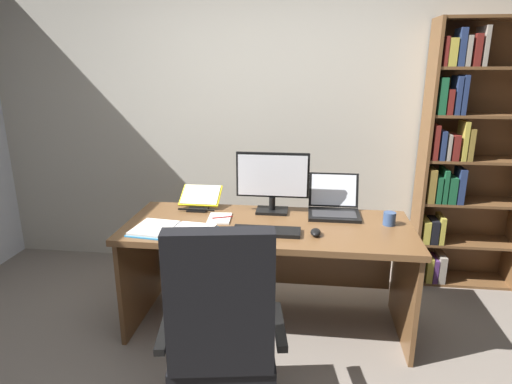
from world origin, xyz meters
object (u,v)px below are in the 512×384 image
at_px(bookshelf, 462,159).
at_px(open_binder, 173,230).
at_px(pen, 222,217).
at_px(keyboard, 267,231).
at_px(computer_mouse, 316,232).
at_px(monitor, 273,182).
at_px(desk, 269,247).
at_px(office_chair, 222,346).
at_px(coffee_mug, 389,219).
at_px(reading_stand_with_book, 200,198).
at_px(laptop, 334,206).
at_px(notepad, 220,218).

relative_size(bookshelf, open_binder, 3.86).
bearing_deg(pen, bookshelf, 23.73).
relative_size(keyboard, computer_mouse, 4.04).
height_order(monitor, keyboard, monitor).
bearing_deg(desk, office_chair, -97.57).
distance_m(office_chair, open_binder, 0.89).
bearing_deg(coffee_mug, reading_stand_with_book, 170.37).
height_order(desk, office_chair, office_chair).
relative_size(office_chair, monitor, 2.16).
xyz_separation_m(office_chair, reading_stand_with_book, (-0.40, 1.22, 0.35)).
distance_m(keyboard, open_binder, 0.59).
bearing_deg(pen, desk, 3.27).
relative_size(laptop, coffee_mug, 4.07).
xyz_separation_m(pen, coffee_mug, (1.10, 0.02, 0.03)).
height_order(keyboard, pen, keyboard).
relative_size(bookshelf, laptop, 5.94).
xyz_separation_m(monitor, notepad, (-0.34, -0.19, -0.21)).
xyz_separation_m(notepad, pen, (0.02, 0.00, 0.01)).
distance_m(computer_mouse, pen, 0.66).
bearing_deg(notepad, keyboard, -32.13).
xyz_separation_m(bookshelf, office_chair, (-1.57, -1.75, -0.58)).
relative_size(desk, keyboard, 4.46).
bearing_deg(pen, keyboard, -33.70).
distance_m(open_binder, coffee_mug, 1.40).
height_order(monitor, pen, monitor).
bearing_deg(keyboard, reading_stand_with_book, 139.18).
height_order(desk, coffee_mug, coffee_mug).
distance_m(office_chair, monitor, 1.28).
height_order(computer_mouse, coffee_mug, coffee_mug).
height_order(desk, monitor, monitor).
relative_size(desk, monitor, 3.69).
bearing_deg(computer_mouse, reading_stand_with_book, 151.03).
bearing_deg(laptop, pen, -164.76).
height_order(desk, pen, pen).
relative_size(keyboard, open_binder, 0.78).
distance_m(laptop, coffee_mug, 0.39).
height_order(bookshelf, notepad, bookshelf).
relative_size(monitor, laptop, 1.45).
height_order(computer_mouse, pen, computer_mouse).
bearing_deg(reading_stand_with_book, computer_mouse, -28.97).
height_order(office_chair, pen, office_chair).
distance_m(bookshelf, notepad, 1.96).
bearing_deg(desk, bookshelf, 27.63).
bearing_deg(notepad, desk, 3.08).
relative_size(bookshelf, computer_mouse, 20.00).
xyz_separation_m(office_chair, open_binder, (-0.45, 0.71, 0.29)).
relative_size(computer_mouse, pen, 0.74).
xyz_separation_m(monitor, keyboard, (0.00, -0.41, -0.21)).
xyz_separation_m(computer_mouse, open_binder, (-0.89, -0.05, -0.01)).
xyz_separation_m(monitor, pen, (-0.32, -0.19, -0.20)).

